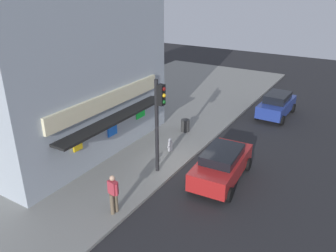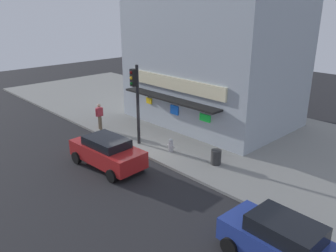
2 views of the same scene
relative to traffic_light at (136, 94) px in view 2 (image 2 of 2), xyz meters
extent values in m
plane|color=#232326|center=(1.08, -0.72, -3.11)|extent=(63.82, 63.82, 0.00)
cube|color=gray|center=(1.08, 5.63, -3.04)|extent=(42.54, 12.69, 0.14)
cube|color=#9EA8B2|center=(0.01, 6.65, 1.40)|extent=(10.62, 7.31, 8.75)
cube|color=beige|center=(0.01, 2.91, 0.19)|extent=(8.07, 0.16, 0.79)
cube|color=black|center=(0.01, 2.56, -0.72)|extent=(7.65, 0.90, 0.12)
cube|color=yellow|center=(-2.34, 2.93, -1.37)|extent=(0.53, 0.08, 0.41)
cube|color=blue|center=(0.09, 2.93, -1.49)|extent=(0.68, 0.08, 0.58)
cube|color=#19E53F|center=(2.61, 2.93, -1.42)|extent=(0.78, 0.08, 0.43)
cylinder|color=black|center=(0.00, 0.11, -0.66)|extent=(0.18, 0.18, 4.61)
cube|color=black|center=(0.00, -0.14, 0.97)|extent=(0.32, 0.28, 0.95)
sphere|color=maroon|center=(0.00, -0.29, 1.27)|extent=(0.18, 0.18, 0.18)
sphere|color=yellow|center=(0.00, -0.29, 0.97)|extent=(0.18, 0.18, 0.18)
sphere|color=#0F4C19|center=(0.00, -0.29, 0.67)|extent=(0.18, 0.18, 0.18)
cylinder|color=#B2B2B7|center=(2.14, 0.66, -2.69)|extent=(0.25, 0.25, 0.57)
sphere|color=#B2B2B7|center=(2.14, 0.66, -2.33)|extent=(0.22, 0.22, 0.22)
cylinder|color=#B2B2B7|center=(1.95, 0.66, -2.66)|extent=(0.12, 0.10, 0.10)
cylinder|color=#B2B2B7|center=(2.32, 0.66, -2.66)|extent=(0.12, 0.10, 0.10)
cylinder|color=#2D2D2D|center=(4.88, 1.21, -2.59)|extent=(0.53, 0.53, 0.76)
cylinder|color=brown|center=(-3.75, -0.18, -2.52)|extent=(0.18, 0.18, 0.91)
cylinder|color=brown|center=(-3.54, -0.21, -2.52)|extent=(0.18, 0.18, 0.91)
cube|color=#B2333F|center=(-3.64, -0.19, -1.78)|extent=(0.30, 0.42, 0.56)
sphere|color=tan|center=(-3.64, -0.19, -1.36)|extent=(0.22, 0.22, 0.22)
cylinder|color=#B2333F|center=(-3.68, -0.40, -1.81)|extent=(0.11, 0.11, 0.50)
cylinder|color=#B2333F|center=(-3.61, 0.01, -1.81)|extent=(0.11, 0.11, 0.50)
cube|color=#AD1E1E|center=(1.07, -2.80, -2.38)|extent=(4.29, 2.02, 0.82)
cube|color=black|center=(1.07, -2.80, -1.75)|extent=(2.35, 1.62, 0.43)
cylinder|color=black|center=(2.48, -1.83, -2.79)|extent=(0.65, 0.26, 0.64)
cylinder|color=black|center=(2.58, -3.60, -2.79)|extent=(0.65, 0.26, 0.64)
cylinder|color=black|center=(-0.45, -2.00, -2.79)|extent=(0.65, 0.26, 0.64)
cylinder|color=black|center=(-0.34, -3.77, -2.79)|extent=(0.65, 0.26, 0.64)
cube|color=navy|center=(10.77, -2.82, -2.39)|extent=(4.06, 1.81, 0.80)
cube|color=black|center=(10.77, -2.82, -1.73)|extent=(2.21, 1.48, 0.52)
cylinder|color=black|center=(9.39, -1.94, -2.79)|extent=(0.65, 0.24, 0.64)
cylinder|color=black|center=(9.34, -3.61, -2.79)|extent=(0.65, 0.24, 0.64)
camera|label=1|loc=(-11.99, -7.76, 5.57)|focal=35.91mm
camera|label=2|loc=(14.58, -11.38, 4.64)|focal=36.22mm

